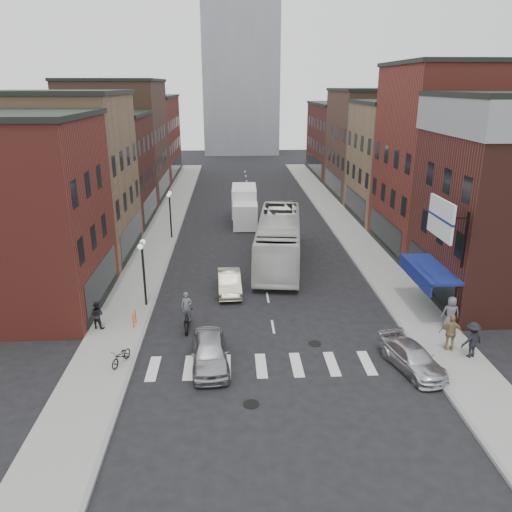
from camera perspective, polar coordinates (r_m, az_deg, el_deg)
The scene contains 32 objects.
ground at distance 26.94m, azimuth 2.13°, elevation -9.05°, with size 160.00×160.00×0.00m, color black.
sidewalk_left at distance 47.80m, azimuth -10.40°, elevation 3.41°, with size 3.00×74.00×0.15m, color gray.
sidewalk_right at distance 48.58m, azimuth 9.93°, elevation 3.68°, with size 3.00×74.00×0.15m, color gray.
curb_left at distance 47.65m, azimuth -8.61°, elevation 3.36°, with size 0.20×74.00×0.16m, color gray.
curb_right at distance 48.29m, azimuth 8.19°, elevation 3.59°, with size 0.20×74.00×0.16m, color gray.
crosswalk_stripes at distance 24.35m, azimuth 2.76°, elevation -12.36°, with size 12.00×2.20×0.01m, color silver.
bldg_left_near at distance 31.74m, azimuth -26.68°, elevation 4.19°, with size 10.30×9.20×11.30m.
bldg_left_mid_a at distance 40.33m, azimuth -21.61°, elevation 8.38°, with size 10.30×10.20×12.30m.
bldg_left_mid_b at distance 49.94m, azimuth -17.98°, elevation 9.43°, with size 10.30×10.20×10.30m.
bldg_left_far_a at distance 60.36m, azimuth -15.52°, elevation 12.61°, with size 10.30×12.20×13.30m.
bldg_left_far_b at distance 74.13m, azimuth -13.19°, elevation 13.08°, with size 10.30×16.20×11.30m.
bldg_right_mid_a at distance 41.79m, azimuth 21.77°, elevation 10.09°, with size 10.30×10.20×14.30m.
bldg_right_mid_b at distance 51.17m, azimuth 17.03°, elevation 10.30°, with size 10.30×10.20×11.30m.
bldg_right_far_a at distance 61.50m, azimuth 13.66°, elevation 12.39°, with size 10.30×12.20×12.30m.
bldg_right_far_b at distance 75.07m, azimuth 10.61°, elevation 12.93°, with size 10.30×16.20×10.30m.
awning_blue at distance 30.17m, azimuth 18.92°, elevation -1.51°, with size 1.80×5.00×0.78m.
billboard_sign at distance 27.27m, azimuth 20.53°, elevation 3.92°, with size 1.52×3.00×3.70m.
distant_tower at distance 102.45m, azimuth -1.85°, elevation 25.90°, with size 14.00×14.00×50.00m, color #9399A0.
streetlamp_near at distance 29.81m, azimuth -12.80°, elevation -0.59°, with size 0.32×1.22×4.11m.
streetlamp_far at distance 43.12m, azimuth -9.81°, elevation 5.64°, with size 0.32×1.22×4.11m.
bike_rack at distance 28.28m, azimuth -13.73°, elevation -6.95°, with size 0.08×0.68×0.80m.
box_truck at distance 48.17m, azimuth -1.33°, elevation 5.74°, with size 2.43×7.60×3.29m.
motorcycle_rider at distance 27.39m, azimuth -7.90°, elevation -6.37°, with size 0.60×2.13×2.17m.
transit_bus at distance 37.16m, azimuth 2.62°, elevation 1.97°, with size 3.02×12.89×3.59m, color silver.
sedan_left_near at distance 24.02m, azimuth -5.31°, elevation -10.89°, with size 1.72×4.28×1.46m, color #A9A8AD.
sedan_left_far at distance 32.01m, azimuth -3.06°, elevation -3.03°, with size 1.43×4.11×1.35m, color beige.
curb_car at distance 24.84m, azimuth 17.48°, elevation -11.07°, with size 1.63×4.01×1.16m, color silver.
parked_bicycle at distance 24.79m, azimuth -15.15°, elevation -10.99°, with size 0.53×1.52×0.80m, color black.
ped_left_solo at distance 28.36m, azimuth -17.71°, elevation -6.42°, with size 0.75×0.43×1.55m, color black.
ped_right_a at distance 26.43m, azimuth 23.47°, elevation -8.77°, with size 1.17×0.58×1.81m, color black.
ped_right_b at distance 26.63m, azimuth 21.41°, elevation -8.14°, with size 1.12×0.56×1.91m, color #957B4C.
ped_right_c at distance 28.82m, azimuth 21.37°, elevation -6.10°, with size 0.91×0.59×1.87m, color slate.
Camera 1 is at (-2.20, -23.68, 12.66)m, focal length 35.00 mm.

